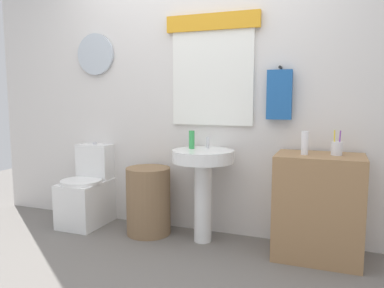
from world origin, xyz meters
TOP-DOWN VIEW (x-y plane):
  - ground_plane at (0.00, 0.00)m, footprint 8.00×8.00m
  - back_wall at (0.00, 1.15)m, footprint 4.40×0.18m
  - toilet at (-1.03, 0.88)m, footprint 0.38×0.51m
  - laundry_hamper at (-0.36, 0.85)m, footprint 0.39×0.39m
  - pedestal_sink at (0.16, 0.85)m, footprint 0.52×0.52m
  - faucet at (0.16, 0.97)m, footprint 0.03×0.03m
  - wooden_cabinet at (1.08, 0.85)m, footprint 0.64×0.44m
  - soap_bottle at (0.04, 0.90)m, footprint 0.05×0.05m
  - lotion_bottle at (0.97, 0.81)m, footprint 0.05×0.05m
  - toothbrush_cup at (1.19, 0.87)m, footprint 0.08×0.08m

SIDE VIEW (x-z plane):
  - ground_plane at x=0.00m, z-range 0.00..0.00m
  - toilet at x=-1.03m, z-range -0.09..0.69m
  - laundry_hamper at x=-0.36m, z-range 0.00..0.60m
  - wooden_cabinet at x=1.08m, z-range 0.00..0.79m
  - pedestal_sink at x=0.16m, z-range 0.20..0.98m
  - faucet at x=0.16m, z-range 0.78..0.88m
  - toothbrush_cup at x=1.19m, z-range 0.75..0.94m
  - soap_bottle at x=0.04m, z-range 0.78..0.94m
  - lotion_bottle at x=0.97m, z-range 0.79..0.97m
  - back_wall at x=0.00m, z-range 0.00..2.60m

